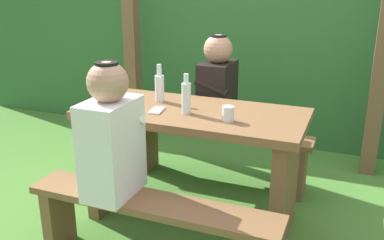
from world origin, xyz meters
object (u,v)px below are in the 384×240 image
(person_white_shirt, at_px, (111,135))
(drinking_glass, at_px, (228,114))
(picnic_table, at_px, (192,147))
(person_black_coat, at_px, (217,87))
(bench_far, at_px, (220,145))
(bottle_left, at_px, (160,87))
(cell_phone, at_px, (157,110))
(bench_near, at_px, (152,220))
(bottle_right, at_px, (186,97))

(person_white_shirt, bearing_deg, drinking_glass, 42.74)
(picnic_table, distance_m, person_black_coat, 0.63)
(bench_far, height_order, bottle_left, bottle_left)
(picnic_table, distance_m, person_white_shirt, 0.66)
(person_white_shirt, bearing_deg, cell_phone, 86.65)
(bottle_left, bearing_deg, person_white_shirt, -85.82)
(bench_far, bearing_deg, cell_phone, -105.68)
(picnic_table, relative_size, bench_far, 1.00)
(bench_far, bearing_deg, bench_near, -90.00)
(person_white_shirt, relative_size, cell_phone, 5.14)
(person_white_shirt, distance_m, bottle_right, 0.55)
(person_white_shirt, bearing_deg, bottle_right, 66.96)
(picnic_table, relative_size, person_black_coat, 1.95)
(picnic_table, bearing_deg, bench_near, -90.00)
(bottle_right, bearing_deg, bench_near, -89.25)
(person_black_coat, relative_size, bottle_right, 2.95)
(person_black_coat, xyz_separation_m, cell_phone, (-0.16, -0.68, 0.00))
(bottle_right, bearing_deg, drinking_glass, -9.68)
(bench_near, xyz_separation_m, bottle_right, (-0.01, 0.50, 0.55))
(picnic_table, xyz_separation_m, bottle_left, (-0.27, 0.10, 0.34))
(picnic_table, relative_size, bottle_left, 5.65)
(drinking_glass, distance_m, bottle_left, 0.59)
(bench_far, distance_m, person_white_shirt, 1.26)
(person_black_coat, bearing_deg, person_white_shirt, -99.37)
(picnic_table, xyz_separation_m, cell_phone, (-0.19, -0.10, 0.25))
(bench_near, xyz_separation_m, bottle_left, (-0.27, 0.68, 0.55))
(bench_near, relative_size, person_white_shirt, 1.95)
(bench_far, height_order, person_white_shirt, person_white_shirt)
(picnic_table, height_order, bottle_left, bottle_left)
(person_white_shirt, height_order, bottle_right, person_white_shirt)
(bench_far, relative_size, person_white_shirt, 1.95)
(bench_far, relative_size, drinking_glass, 15.76)
(bench_near, height_order, bench_far, same)
(bench_near, distance_m, person_black_coat, 1.24)
(drinking_glass, height_order, bottle_left, bottle_left)
(drinking_glass, xyz_separation_m, bottle_left, (-0.54, 0.22, 0.05))
(bench_near, distance_m, bench_far, 1.16)
(picnic_table, xyz_separation_m, bench_far, (0.00, 0.58, -0.20))
(cell_phone, bearing_deg, person_white_shirt, -101.22)
(person_white_shirt, bearing_deg, bench_near, -0.87)
(bottle_left, bearing_deg, picnic_table, -20.35)
(cell_phone, bearing_deg, person_black_coat, 68.69)
(person_white_shirt, bearing_deg, person_black_coat, 80.63)
(bottle_left, distance_m, cell_phone, 0.24)
(drinking_glass, bearing_deg, bottle_left, 157.51)
(bench_far, bearing_deg, bottle_left, -119.23)
(bottle_left, xyz_separation_m, cell_phone, (0.08, -0.20, -0.09))
(person_black_coat, bearing_deg, bench_near, -88.56)
(picnic_table, xyz_separation_m, drinking_glass, (0.27, -0.12, 0.29))
(bench_far, relative_size, person_black_coat, 1.95)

